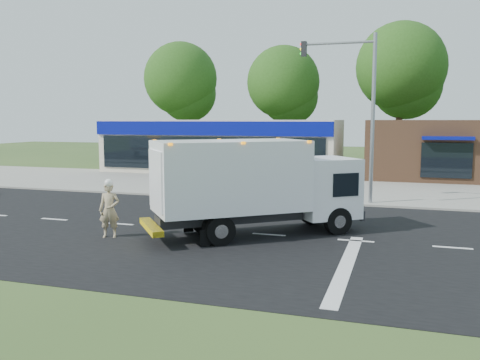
{
  "coord_description": "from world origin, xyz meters",
  "views": [
    {
      "loc": [
        4.38,
        -16.99,
        4.06
      ],
      "look_at": [
        -1.62,
        1.7,
        1.7
      ],
      "focal_mm": 38.0,
      "sensor_mm": 36.0,
      "label": 1
    }
  ],
  "objects": [
    {
      "name": "parking_apron",
      "position": [
        0.0,
        14.0,
        0.01
      ],
      "size": [
        60.0,
        9.0,
        0.02
      ],
      "primitive_type": "cube",
      "color": "gray",
      "rests_on": "ground"
    },
    {
      "name": "traffic_signal_pole",
      "position": [
        2.35,
        7.6,
        4.92
      ],
      "size": [
        3.51,
        0.25,
        8.0
      ],
      "color": "gray",
      "rests_on": "ground"
    },
    {
      "name": "ground",
      "position": [
        0.0,
        0.0,
        0.0
      ],
      "size": [
        120.0,
        120.0,
        0.0
      ],
      "primitive_type": "plane",
      "color": "#385123",
      "rests_on": "ground"
    },
    {
      "name": "emergency_worker",
      "position": [
        -5.13,
        -2.04,
        0.99
      ],
      "size": [
        0.81,
        0.66,
        2.04
      ],
      "rotation": [
        0.0,
        0.0,
        0.32
      ],
      "color": "tan",
      "rests_on": "ground"
    },
    {
      "name": "background_trees",
      "position": [
        -0.85,
        28.16,
        7.38
      ],
      "size": [
        36.77,
        7.39,
        12.1
      ],
      "color": "#332114",
      "rests_on": "ground"
    },
    {
      "name": "brown_storefront",
      "position": [
        7.0,
        19.98,
        2.0
      ],
      "size": [
        10.0,
        6.7,
        4.0
      ],
      "color": "#382316",
      "rests_on": "ground"
    },
    {
      "name": "road_asphalt",
      "position": [
        0.0,
        0.0,
        0.0
      ],
      "size": [
        60.0,
        14.0,
        0.02
      ],
      "primitive_type": "cube",
      "color": "black",
      "rests_on": "ground"
    },
    {
      "name": "ems_box_truck",
      "position": [
        -0.54,
        -0.18,
        1.93
      ],
      "size": [
        7.39,
        6.5,
        3.35
      ],
      "rotation": [
        0.0,
        0.0,
        0.67
      ],
      "color": "black",
      "rests_on": "ground"
    },
    {
      "name": "lane_markings",
      "position": [
        1.35,
        -1.35,
        0.02
      ],
      "size": [
        55.2,
        7.0,
        0.01
      ],
      "color": "silver",
      "rests_on": "road_asphalt"
    },
    {
      "name": "sidewalk",
      "position": [
        0.0,
        8.2,
        0.06
      ],
      "size": [
        60.0,
        2.4,
        0.12
      ],
      "primitive_type": "cube",
      "color": "gray",
      "rests_on": "ground"
    },
    {
      "name": "retail_strip_mall",
      "position": [
        -9.0,
        19.93,
        2.01
      ],
      "size": [
        18.0,
        6.2,
        4.0
      ],
      "color": "#BFB79E",
      "rests_on": "ground"
    }
  ]
}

